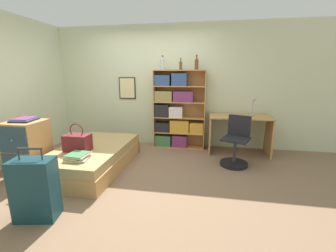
{
  "coord_description": "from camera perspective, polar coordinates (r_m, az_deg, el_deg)",
  "views": [
    {
      "loc": [
        1.21,
        -3.31,
        1.57
      ],
      "look_at": [
        0.59,
        0.18,
        0.75
      ],
      "focal_mm": 24.0,
      "sensor_mm": 36.0,
      "label": 1
    }
  ],
  "objects": [
    {
      "name": "ground_plane",
      "position": [
        3.86,
        -9.36,
        -11.18
      ],
      "size": [
        14.0,
        14.0,
        0.0
      ],
      "primitive_type": "plane",
      "color": "#84664C"
    },
    {
      "name": "wall_back",
      "position": [
        5.07,
        -3.86,
        9.96
      ],
      "size": [
        10.0,
        0.09,
        2.6
      ],
      "color": "beige",
      "rests_on": "ground_plane"
    },
    {
      "name": "wall_left",
      "position": [
        4.75,
        -36.01,
        7.31
      ],
      "size": [
        0.06,
        10.0,
        2.6
      ],
      "color": "beige",
      "rests_on": "ground_plane"
    },
    {
      "name": "bed",
      "position": [
        4.06,
        -18.39,
        -7.51
      ],
      "size": [
        1.06,
        1.84,
        0.39
      ],
      "color": "tan",
      "rests_on": "ground_plane"
    },
    {
      "name": "handbag",
      "position": [
        3.82,
        -21.99,
        -3.87
      ],
      "size": [
        0.39,
        0.25,
        0.44
      ],
      "color": "maroon",
      "rests_on": "bed"
    },
    {
      "name": "book_stack_on_bed",
      "position": [
        3.48,
        -21.99,
        -7.17
      ],
      "size": [
        0.33,
        0.37,
        0.08
      ],
      "color": "beige",
      "rests_on": "bed"
    },
    {
      "name": "suitcase",
      "position": [
        2.93,
        -30.65,
        -13.67
      ],
      "size": [
        0.48,
        0.34,
        0.82
      ],
      "color": "#143842",
      "rests_on": "ground_plane"
    },
    {
      "name": "dresser",
      "position": [
        4.17,
        -32.04,
        -4.83
      ],
      "size": [
        0.51,
        0.53,
        0.87
      ],
      "color": "tan",
      "rests_on": "ground_plane"
    },
    {
      "name": "magazine_pile_on_dresser",
      "position": [
        4.11,
        -32.61,
        1.43
      ],
      "size": [
        0.34,
        0.39,
        0.04
      ],
      "color": "#232328",
      "rests_on": "dresser"
    },
    {
      "name": "bookcase",
      "position": [
        4.83,
        1.86,
        3.54
      ],
      "size": [
        1.09,
        0.3,
        1.65
      ],
      "color": "tan",
      "rests_on": "ground_plane"
    },
    {
      "name": "bottle_green",
      "position": [
        4.8,
        -1.37,
        15.37
      ],
      "size": [
        0.08,
        0.08,
        0.29
      ],
      "color": "#B7BCC1",
      "rests_on": "bookcase"
    },
    {
      "name": "bottle_brown",
      "position": [
        4.74,
        3.23,
        15.12
      ],
      "size": [
        0.06,
        0.06,
        0.23
      ],
      "color": "brown",
      "rests_on": "bookcase"
    },
    {
      "name": "bottle_clear",
      "position": [
        4.71,
        7.26,
        15.32
      ],
      "size": [
        0.07,
        0.07,
        0.29
      ],
      "color": "brown",
      "rests_on": "bookcase"
    },
    {
      "name": "desk",
      "position": [
        4.71,
        17.63,
        -0.36
      ],
      "size": [
        1.19,
        0.63,
        0.76
      ],
      "color": "tan",
      "rests_on": "ground_plane"
    },
    {
      "name": "desk_lamp",
      "position": [
        4.78,
        21.09,
        5.73
      ],
      "size": [
        0.15,
        0.11,
        0.41
      ],
      "color": "#ADA89E",
      "rests_on": "desk"
    },
    {
      "name": "desk_chair",
      "position": [
        4.13,
        16.74,
        -5.75
      ],
      "size": [
        0.56,
        0.56,
        0.87
      ],
      "color": "black",
      "rests_on": "ground_plane"
    }
  ]
}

